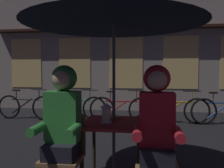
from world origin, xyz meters
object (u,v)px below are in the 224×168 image
object	(u,v)px
chair_right	(156,155)
bicycle_fourth	(176,110)
cafe_table	(114,130)
person_left_hooded	(62,119)
bicycle_nearest	(26,107)
chair_left	(64,151)
bicycle_fifth	(224,111)
patio_umbrella	(114,8)
bicycle_second	(76,107)
book	(112,117)
lantern	(106,112)
person_right_hooded	(157,122)
bicycle_third	(121,109)

from	to	relation	value
chair_right	bicycle_fourth	world-z (taller)	chair_right
bicycle_fourth	cafe_table	bearing A→B (deg)	-108.73
person_left_hooded	bicycle_fourth	world-z (taller)	person_left_hooded
person_left_hooded	bicycle_nearest	size ratio (longest dim) A/B	0.83
chair_left	bicycle_fifth	xyz separation A→B (m)	(2.79, 3.75, -0.14)
cafe_table	patio_umbrella	world-z (taller)	patio_umbrella
bicycle_second	book	bearing A→B (deg)	-65.86
cafe_table	bicycle_fifth	size ratio (longest dim) A/B	0.44
cafe_table	lantern	world-z (taller)	lantern
person_right_hooded	bicycle_fourth	distance (m)	3.86
lantern	bicycle_fourth	size ratio (longest dim) A/B	0.14
patio_umbrella	book	bearing A→B (deg)	106.65
cafe_table	bicycle_fourth	bearing A→B (deg)	71.27
lantern	bicycle_second	world-z (taller)	lantern
bicycle_nearest	chair_right	bearing A→B (deg)	-47.50
bicycle_fourth	book	world-z (taller)	bicycle_fourth
lantern	bicycle_nearest	size ratio (longest dim) A/B	0.14
chair_left	person_right_hooded	world-z (taller)	person_right_hooded
cafe_table	bicycle_nearest	world-z (taller)	bicycle_nearest
person_left_hooded	bicycle_third	world-z (taller)	person_left_hooded
bicycle_second	bicycle_fourth	bearing A→B (deg)	-0.42
chair_right	bicycle_fifth	world-z (taller)	chair_right
chair_left	bicycle_fifth	size ratio (longest dim) A/B	0.52
bicycle_second	bicycle_fifth	size ratio (longest dim) A/B	1.00
person_left_hooded	bicycle_nearest	bearing A→B (deg)	122.83
cafe_table	person_right_hooded	size ratio (longest dim) A/B	0.53
bicycle_second	bicycle_third	bearing A→B (deg)	-2.48
patio_umbrella	bicycle_second	size ratio (longest dim) A/B	1.38
cafe_table	bicycle_nearest	bearing A→B (deg)	131.13
patio_umbrella	book	world-z (taller)	patio_umbrella
lantern	chair_left	bearing A→B (deg)	-144.75
person_left_hooded	chair_right	bearing A→B (deg)	3.39
lantern	book	size ratio (longest dim) A/B	1.16
patio_umbrella	chair_right	distance (m)	1.68
bicycle_fourth	book	bearing A→B (deg)	-110.51
lantern	chair_left	xyz separation A→B (m)	(-0.40, -0.29, -0.37)
person_right_hooded	bicycle_second	bearing A→B (deg)	117.37
chair_right	person_left_hooded	bearing A→B (deg)	-176.61
person_left_hooded	bicycle_fourth	distance (m)	4.13
chair_left	bicycle_fourth	world-z (taller)	chair_left
chair_left	bicycle_third	bearing A→B (deg)	86.47
bicycle_nearest	book	size ratio (longest dim) A/B	8.40
bicycle_fourth	bicycle_nearest	bearing A→B (deg)	-179.56
person_left_hooded	bicycle_third	size ratio (longest dim) A/B	0.83
chair_right	bicycle_nearest	size ratio (longest dim) A/B	0.52
bicycle_fourth	bicycle_fifth	world-z (taller)	same
patio_umbrella	book	size ratio (longest dim) A/B	11.55
person_right_hooded	bicycle_fifth	bearing A→B (deg)	64.40
cafe_table	bicycle_fifth	distance (m)	4.11
patio_umbrella	bicycle_second	bearing A→B (deg)	113.77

